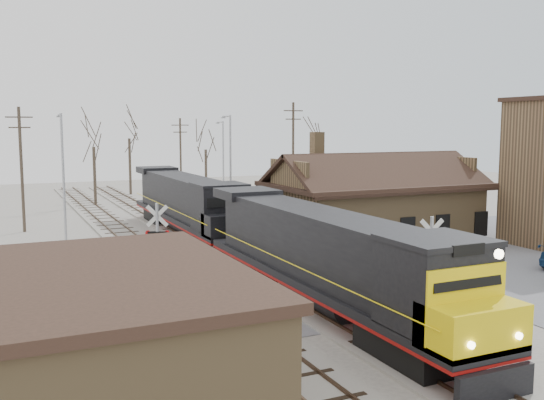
{
  "coord_description": "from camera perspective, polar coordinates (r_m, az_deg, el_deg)",
  "views": [
    {
      "loc": [
        -13.25,
        -24.95,
        8.27
      ],
      "look_at": [
        2.36,
        9.0,
        3.74
      ],
      "focal_mm": 40.0,
      "sensor_mm": 36.0,
      "label": 1
    }
  ],
  "objects": [
    {
      "name": "tree_e",
      "position": [
        74.64,
        3.82,
        6.02
      ],
      "size": [
        4.09,
        4.09,
        10.03
      ],
      "color": "#382D23",
      "rests_on": "ground"
    },
    {
      "name": "utility_pole_a",
      "position": [
        51.29,
        -22.51,
        2.87
      ],
      "size": [
        2.0,
        0.24,
        9.81
      ],
      "color": "#382D23",
      "rests_on": "ground"
    },
    {
      "name": "commercial_building",
      "position": [
        18.02,
        -23.02,
        -13.48
      ],
      "size": [
        12.4,
        10.4,
        4.3
      ],
      "color": "olive",
      "rests_on": "ground"
    },
    {
      "name": "streetlight_a",
      "position": [
        45.12,
        -19.07,
        2.55
      ],
      "size": [
        0.25,
        2.04,
        9.21
      ],
      "color": "#A5A8AD",
      "rests_on": "ground"
    },
    {
      "name": "streetlight_c",
      "position": [
        65.02,
        -4.65,
        3.97
      ],
      "size": [
        0.25,
        2.04,
        8.86
      ],
      "color": "#A5A8AD",
      "rests_on": "ground"
    },
    {
      "name": "locomotive_trailing",
      "position": [
        46.39,
        -7.89,
        -0.36
      ],
      "size": [
        3.14,
        21.05,
        4.43
      ],
      "color": "black",
      "rests_on": "ground"
    },
    {
      "name": "tree_c",
      "position": [
        75.09,
        -13.31,
        6.53
      ],
      "size": [
        4.59,
        4.59,
        11.26
      ],
      "color": "#382D23",
      "rests_on": "ground"
    },
    {
      "name": "locomotive_lead",
      "position": [
        26.96,
        5.44,
        -5.58
      ],
      "size": [
        3.14,
        21.05,
        4.68
      ],
      "color": "black",
      "rests_on": "ground"
    },
    {
      "name": "parking_lot",
      "position": [
        43.39,
        22.14,
        -4.57
      ],
      "size": [
        22.0,
        26.0,
        0.03
      ],
      "primitive_type": "cube",
      "color": "slate",
      "rests_on": "ground"
    },
    {
      "name": "track_main",
      "position": [
        42.89,
        -6.24,
        -4.16
      ],
      "size": [
        3.4,
        90.0,
        0.24
      ],
      "color": "#A5A095",
      "rests_on": "ground"
    },
    {
      "name": "tree_d",
      "position": [
        71.45,
        -6.27,
        5.48
      ],
      "size": [
        3.75,
        3.75,
        9.2
      ],
      "color": "#382D23",
      "rests_on": "ground"
    },
    {
      "name": "tree_b",
      "position": [
        66.22,
        -16.47,
        5.69
      ],
      "size": [
        4.12,
        4.12,
        10.1
      ],
      "color": "#382D23",
      "rests_on": "ground"
    },
    {
      "name": "crossbuck_far",
      "position": [
        31.82,
        -10.7,
        -4.51
      ],
      "size": [
        1.17,
        0.59,
        4.39
      ],
      "rotation": [
        0.0,
        0.0,
        2.71
      ],
      "color": "#A5A8AD",
      "rests_on": "ground"
    },
    {
      "name": "track_siding",
      "position": [
        41.72,
        -12.13,
        -4.59
      ],
      "size": [
        3.4,
        90.0,
        0.24
      ],
      "color": "#A5A095",
      "rests_on": "ground"
    },
    {
      "name": "ground",
      "position": [
        29.44,
        3.19,
        -9.42
      ],
      "size": [
        140.0,
        140.0,
        0.0
      ],
      "primitive_type": "plane",
      "color": "#A5A095",
      "rests_on": "ground"
    },
    {
      "name": "crossbuck_near",
      "position": [
        27.59,
        14.69,
        -6.37
      ],
      "size": [
        1.25,
        0.33,
        4.4
      ],
      "rotation": [
        0.0,
        0.0,
        -0.18
      ],
      "color": "#A5A8AD",
      "rests_on": "ground"
    },
    {
      "name": "streetlight_b",
      "position": [
        51.05,
        -3.98,
        3.4
      ],
      "size": [
        0.25,
        2.04,
        9.25
      ],
      "color": "#A5A8AD",
      "rests_on": "ground"
    },
    {
      "name": "depot",
      "position": [
        45.14,
        9.56,
        -0.65
      ],
      "size": [
        15.2,
        9.31,
        7.9
      ],
      "color": "olive",
      "rests_on": "ground"
    },
    {
      "name": "utility_pole_b",
      "position": [
        70.83,
        -8.59,
        4.06
      ],
      "size": [
        2.0,
        0.24,
        9.26
      ],
      "color": "#382D23",
      "rests_on": "ground"
    },
    {
      "name": "utility_pole_c",
      "position": [
        58.49,
        2.0,
        4.22
      ],
      "size": [
        2.0,
        0.24,
        10.59
      ],
      "color": "#382D23",
      "rests_on": "ground"
    },
    {
      "name": "road",
      "position": [
        29.43,
        3.19,
        -9.39
      ],
      "size": [
        60.0,
        9.0,
        0.03
      ],
      "primitive_type": "cube",
      "color": "slate",
      "rests_on": "ground"
    }
  ]
}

